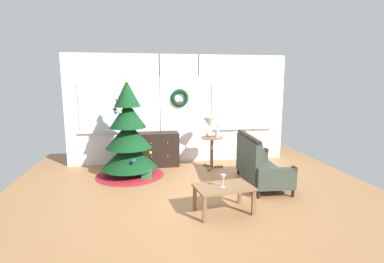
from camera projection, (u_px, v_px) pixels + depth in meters
ground_plane at (194, 193)px, 5.18m from camera, size 6.76×6.76×0.00m
back_wall_with_door at (179, 109)px, 6.99m from camera, size 5.20×0.19×2.55m
christmas_tree at (129, 141)px, 6.01m from camera, size 1.41×1.41×2.04m
dresser_cabinet at (159, 149)px, 6.77m from camera, size 0.91×0.46×0.78m
settee_sofa at (258, 165)px, 5.54m from camera, size 0.80×1.47×0.96m
side_table at (212, 146)px, 6.58m from camera, size 0.50×0.48×0.71m
table_lamp at (209, 124)px, 6.52m from camera, size 0.28×0.28×0.44m
flower_vase at (217, 132)px, 6.48m from camera, size 0.11×0.10×0.35m
coffee_table at (224, 190)px, 4.36m from camera, size 0.91×0.64×0.41m
wine_glass at (223, 178)px, 4.28m from camera, size 0.08×0.08×0.20m
gift_box at (146, 174)px, 5.89m from camera, size 0.21×0.19×0.21m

